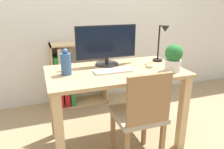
{
  "coord_description": "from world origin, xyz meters",
  "views": [
    {
      "loc": [
        -0.65,
        -1.78,
        1.37
      ],
      "look_at": [
        0.0,
        0.1,
        0.69
      ],
      "focal_mm": 35.0,
      "sensor_mm": 36.0,
      "label": 1
    }
  ],
  "objects": [
    {
      "name": "potted_plant",
      "position": [
        0.47,
        -0.19,
        0.89
      ],
      "size": [
        0.15,
        0.15,
        0.24
      ],
      "color": "silver",
      "rests_on": "desk"
    },
    {
      "name": "keyboard",
      "position": [
        -0.04,
        -0.04,
        0.77
      ],
      "size": [
        0.34,
        0.13,
        0.02
      ],
      "color": "silver",
      "rests_on": "desk"
    },
    {
      "name": "wall_back",
      "position": [
        0.0,
        1.16,
        1.3
      ],
      "size": [
        8.0,
        0.05,
        2.6
      ],
      "color": "silver",
      "rests_on": "ground_plane"
    },
    {
      "name": "desk_lamp",
      "position": [
        0.52,
        0.09,
        0.99
      ],
      "size": [
        0.1,
        0.19,
        0.37
      ],
      "color": "black",
      "rests_on": "desk"
    },
    {
      "name": "vase",
      "position": [
        -0.44,
        0.02,
        0.86
      ],
      "size": [
        0.09,
        0.09,
        0.22
      ],
      "color": "#33598C",
      "rests_on": "desk"
    },
    {
      "name": "ground_plane",
      "position": [
        0.0,
        0.0,
        0.0
      ],
      "size": [
        10.0,
        10.0,
        0.0
      ],
      "primitive_type": "plane",
      "color": "#997F5B"
    },
    {
      "name": "bookshelf",
      "position": [
        -0.28,
        0.98,
        0.38
      ],
      "size": [
        0.71,
        0.28,
        0.85
      ],
      "color": "tan",
      "rests_on": "ground_plane"
    },
    {
      "name": "chair",
      "position": [
        0.09,
        -0.35,
        0.48
      ],
      "size": [
        0.4,
        0.4,
        0.86
      ],
      "rotation": [
        0.0,
        0.0,
        0.02
      ],
      "color": "#9E937F",
      "rests_on": "ground_plane"
    },
    {
      "name": "monitor",
      "position": [
        -0.02,
        0.19,
        0.97
      ],
      "size": [
        0.6,
        0.22,
        0.38
      ],
      "color": "#232326",
      "rests_on": "desk"
    },
    {
      "name": "desk",
      "position": [
        0.0,
        0.0,
        0.61
      ],
      "size": [
        1.24,
        0.69,
        0.76
      ],
      "color": "tan",
      "rests_on": "ground_plane"
    }
  ]
}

